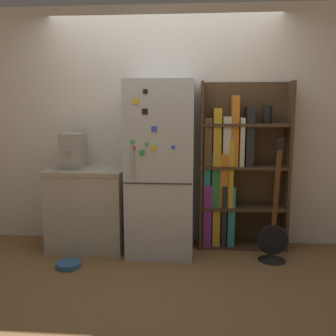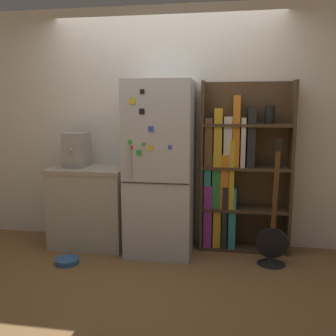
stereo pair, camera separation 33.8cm
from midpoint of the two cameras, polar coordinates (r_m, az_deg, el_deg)
The scene contains 8 objects.
ground_plane at distance 4.02m, azimuth -3.67°, elevation -13.03°, with size 16.00×16.00×0.00m, color olive.
wall_back at distance 4.20m, azimuth -2.93°, elevation 6.19°, with size 8.00×0.05×2.60m.
refrigerator at distance 3.89m, azimuth -3.56°, elevation -0.07°, with size 0.68×0.68×1.79m.
bookshelf at distance 4.07m, azimuth 7.37°, elevation -0.65°, with size 0.94×0.30×1.79m.
kitchen_counter at distance 4.22m, azimuth -14.31°, elevation -5.93°, with size 0.82×0.59×0.88m.
espresso_machine at distance 4.17m, azimuth -16.49°, elevation 2.53°, with size 0.22×0.35×0.37m.
guitar at distance 3.90m, azimuth 13.23°, elevation -11.17°, with size 0.31×0.29×1.24m.
pet_bowl at distance 3.88m, azimuth -17.45°, elevation -13.87°, with size 0.24×0.24×0.05m.
Camera 1 is at (0.38, -3.70, 1.53)m, focal length 40.00 mm.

